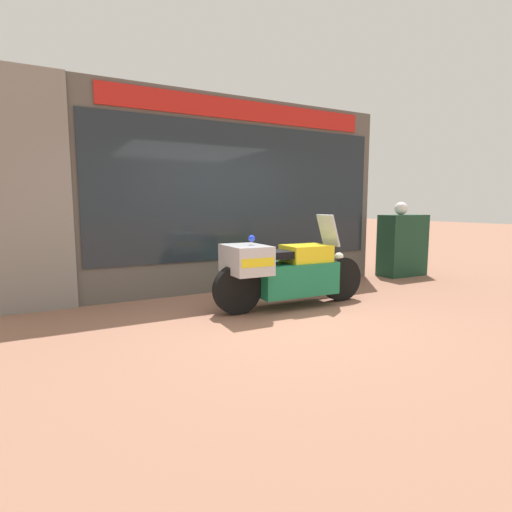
% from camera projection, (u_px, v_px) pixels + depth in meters
% --- Properties ---
extents(ground_plane, '(60.00, 60.00, 0.00)m').
position_uv_depth(ground_plane, '(273.00, 318.00, 5.20)').
color(ground_plane, '#8E604C').
extents(shop_building, '(6.52, 0.55, 3.25)m').
position_uv_depth(shop_building, '(187.00, 195.00, 6.53)').
color(shop_building, '#56514C').
rests_on(shop_building, ground).
extents(window_display, '(5.01, 0.30, 1.78)m').
position_uv_depth(window_display, '(238.00, 263.00, 7.13)').
color(window_display, slate).
rests_on(window_display, ground).
extents(paramedic_motorcycle, '(2.41, 0.74, 1.32)m').
position_uv_depth(paramedic_motorcycle, '(284.00, 270.00, 5.65)').
color(paramedic_motorcycle, black).
rests_on(paramedic_motorcycle, ground).
extents(utility_cabinet, '(0.99, 0.49, 1.26)m').
position_uv_depth(utility_cabinet, '(402.00, 245.00, 8.30)').
color(utility_cabinet, '#193D28').
rests_on(utility_cabinet, ground).
extents(white_helmet, '(0.26, 0.26, 0.26)m').
position_uv_depth(white_helmet, '(401.00, 208.00, 8.13)').
color(white_helmet, white).
rests_on(white_helmet, utility_cabinet).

